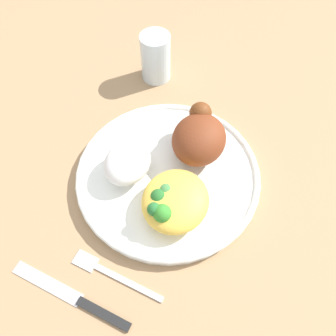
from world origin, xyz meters
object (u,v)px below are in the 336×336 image
Objects in this scene: mac_cheese_with_broccoli at (174,201)px; knife at (81,301)px; plate at (168,175)px; rice_pile at (127,162)px; roasted_chicken at (199,137)px; fork at (112,274)px; water_glass at (156,57)px.

knife is (-0.17, 0.07, -0.04)m from mac_cheese_with_broccoli.
rice_pile is at bearing 109.52° from plate.
roasted_chicken is 0.77× the size of fork.
rice_pile is 0.21m from knife.
mac_cheese_with_broccoli reaches higher than fork.
water_glass is at bearing 12.80° from rice_pile.
mac_cheese_with_broccoli is at bearing -179.02° from roasted_chicken.
roasted_chicken reaches higher than knife.
plate is 1.58× the size of knife.
rice_pile is 0.25m from water_glass.
plate is at bearing -152.28° from water_glass.
water_glass reaches higher than roasted_chicken.
rice_pile is 0.17m from fork.
rice_pile and mac_cheese_with_broccoli have the same top height.
mac_cheese_with_broccoli is at bearing -150.68° from plate.
rice_pile is 0.79× the size of mac_cheese_with_broccoli.
roasted_chicken is 0.21m from water_glass.
plate is 2.78× the size of mac_cheese_with_broccoli.
knife is (-0.05, 0.02, 0.00)m from fork.
knife is (-0.21, -0.02, -0.04)m from rice_pile.
fork is 1.50× the size of water_glass.
rice_pile reaches higher than fork.
mac_cheese_with_broccoli is 0.57× the size of knife.
plate is 0.08m from roasted_chicken.
roasted_chicken is (0.06, -0.03, 0.04)m from plate.
knife reaches higher than fork.
roasted_chicken is at bearing -48.03° from rice_pile.
plate reaches higher than fork.
knife is (-0.23, 0.04, -0.01)m from plate.
rice_pile reaches higher than plate.
water_glass is at bearing 42.32° from roasted_chicken.
fork is 0.75× the size of knife.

